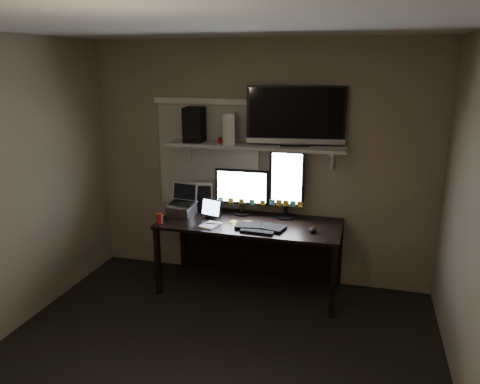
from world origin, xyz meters
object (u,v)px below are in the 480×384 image
(game_console, at_px, (231,128))
(keyboard, at_px, (260,227))
(monitor_landscape, at_px, (242,192))
(cup, at_px, (160,219))
(laptop, at_px, (181,201))
(tv, at_px, (296,116))
(desk, at_px, (253,235))
(mouse, at_px, (313,230))
(speaker, at_px, (194,125))
(tablet, at_px, (212,209))
(monitor_portrait, at_px, (287,184))

(game_console, bearing_deg, keyboard, -56.95)
(monitor_landscape, relative_size, cup, 5.64)
(laptop, bearing_deg, cup, -106.54)
(tv, bearing_deg, laptop, -176.15)
(desk, xyz_separation_m, keyboard, (0.14, -0.27, 0.19))
(keyboard, height_order, laptop, laptop)
(mouse, relative_size, laptop, 0.35)
(laptop, xyz_separation_m, cup, (-0.12, -0.28, -0.11))
(monitor_landscape, xyz_separation_m, tv, (0.53, 0.02, 0.79))
(laptop, height_order, cup, laptop)
(desk, bearing_deg, speaker, 172.40)
(mouse, bearing_deg, game_console, 166.16)
(laptop, relative_size, speaker, 0.92)
(monitor_landscape, xyz_separation_m, speaker, (-0.50, -0.02, 0.68))
(speaker, bearing_deg, tablet, -43.80)
(monitor_portrait, relative_size, mouse, 6.43)
(monitor_portrait, xyz_separation_m, laptop, (-1.05, -0.22, -0.20))
(laptop, xyz_separation_m, tv, (1.12, 0.23, 0.88))
(monitor_landscape, height_order, game_console, game_console)
(monitor_portrait, relative_size, keyboard, 1.46)
(tv, xyz_separation_m, game_console, (-0.64, -0.06, -0.13))
(monitor_landscape, height_order, tablet, monitor_landscape)
(laptop, height_order, game_console, game_console)
(monitor_portrait, height_order, laptop, monitor_portrait)
(monitor_landscape, distance_m, mouse, 0.88)
(desk, relative_size, monitor_portrait, 2.52)
(monitor_landscape, distance_m, laptop, 0.63)
(tablet, xyz_separation_m, speaker, (-0.24, 0.20, 0.82))
(desk, relative_size, mouse, 16.23)
(game_console, bearing_deg, laptop, -176.40)
(tv, bearing_deg, mouse, -63.43)
(monitor_portrait, distance_m, tv, 0.68)
(desk, height_order, mouse, mouse)
(tv, relative_size, game_console, 3.15)
(desk, relative_size, monitor_landscape, 3.22)
(monitor_landscape, xyz_separation_m, laptop, (-0.59, -0.21, -0.08))
(keyboard, xyz_separation_m, game_console, (-0.39, 0.34, 0.89))
(mouse, relative_size, tv, 0.12)
(cup, xyz_separation_m, tv, (1.24, 0.51, 0.99))
(desk, xyz_separation_m, monitor_landscape, (-0.14, 0.11, 0.42))
(monitor_landscape, distance_m, game_console, 0.67)
(monitor_landscape, xyz_separation_m, game_console, (-0.11, -0.04, 0.66))
(game_console, xyz_separation_m, speaker, (-0.39, 0.02, 0.02))
(monitor_portrait, distance_m, speaker, 1.12)
(laptop, bearing_deg, tv, 18.98)
(desk, bearing_deg, cup, -155.73)
(desk, relative_size, tv, 1.89)
(cup, bearing_deg, game_console, 36.71)
(keyboard, relative_size, cup, 4.92)
(game_console, bearing_deg, desk, -30.69)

